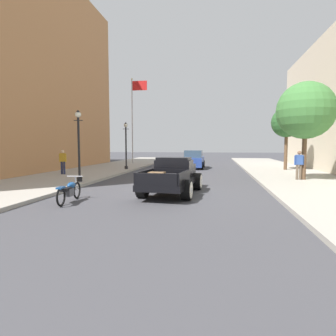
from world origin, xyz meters
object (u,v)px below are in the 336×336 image
Objects in this scene: street_lamp_near at (79,140)px; flagpole at (134,111)px; car_background_blue at (194,160)px; street_lamp_far at (126,142)px; street_tree_nearest at (306,111)px; pedestrian_sidewalk_right at (299,163)px; motorcycle_parked at (69,191)px; hotrod_truck_black at (174,176)px; street_tree_second at (287,123)px; pedestrian_sidewalk_left at (63,160)px.

flagpole reaches higher than street_lamp_near.
flagpole is (-6.81, 4.27, 5.00)m from car_background_blue.
street_tree_nearest reaches higher than street_lamp_far.
flagpole is (-13.50, 13.11, 4.68)m from pedestrian_sidewalk_right.
motorcycle_parked is at bearing -81.40° from street_lamp_far.
hotrod_truck_black is 19.80m from flagpole.
street_tree_second reaches higher than hotrod_truck_black.
flagpole is 15.75m from street_tree_second.
hotrod_truck_black is at bearing -61.78° from street_lamp_far.
street_lamp_far is 13.01m from street_tree_second.
flagpole reaches higher than pedestrian_sidewalk_left.
hotrod_truck_black is 1.31× the size of street_lamp_far.
pedestrian_sidewalk_right reaches higher than motorcycle_parked.
hotrod_truck_black is 0.91× the size of street_tree_nearest.
flagpole is 1.66× the size of street_tree_nearest.
motorcycle_parked is 0.23× the size of flagpole.
street_lamp_near is 8.33m from street_lamp_far.
hotrod_truck_black is 1.17× the size of car_background_blue.
pedestrian_sidewalk_left is at bearing 177.83° from pedestrian_sidewalk_right.
hotrod_truck_black is at bearing -144.13° from pedestrian_sidewalk_right.
street_lamp_far is at bearing -173.73° from street_tree_second.
street_lamp_near is 12.74m from street_tree_nearest.
motorcycle_parked is at bearing -80.50° from flagpole.
street_lamp_far is at bearing 59.41° from pedestrian_sidewalk_left.
pedestrian_sidewalk_right is at bearing 13.52° from street_lamp_near.
hotrod_truck_black is 13.58m from car_background_blue.
street_tree_nearest is at bearing 35.40° from hotrod_truck_black.
street_tree_second reaches higher than street_lamp_near.
street_tree_second is at bearing 57.53° from hotrod_truck_black.
car_background_blue is 9.47m from flagpole.
street_tree_nearest reaches higher than pedestrian_sidewalk_left.
street_tree_nearest is at bearing 22.97° from pedestrian_sidewalk_right.
street_tree_nearest reaches higher than street_lamp_near.
pedestrian_sidewalk_left is 17.17m from street_tree_second.
pedestrian_sidewalk_left is 1.00× the size of pedestrian_sidewalk_right.
street_lamp_far is (-0.04, 8.33, 0.00)m from street_lamp_near.
car_background_blue is 11.09m from pedestrian_sidewalk_right.
pedestrian_sidewalk_right is 2.99m from street_tree_nearest.
pedestrian_sidewalk_left and pedestrian_sidewalk_right have the same top height.
car_background_blue reaches higher than motorcycle_parked.
motorcycle_parked is at bearing -143.48° from street_tree_nearest.
car_background_blue is at bearing 165.24° from street_tree_second.
pedestrian_sidewalk_left is 15.48m from street_tree_nearest.
street_tree_nearest is (12.30, -5.33, 1.67)m from street_lamp_far.
street_lamp_far is at bearing -78.99° from flagpole.
hotrod_truck_black is 9.90m from pedestrian_sidewalk_left.
hotrod_truck_black is 14.10m from street_tree_second.
pedestrian_sidewalk_left is (-4.85, 8.10, 0.64)m from motorcycle_parked.
pedestrian_sidewalk_right is (6.55, 4.73, 0.33)m from hotrod_truck_black.
street_lamp_near is 16.42m from flagpole.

